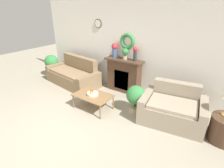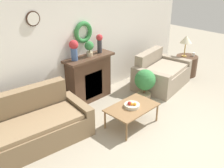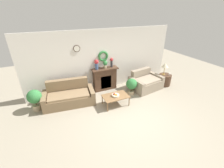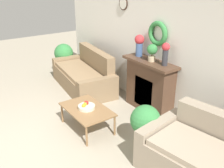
% 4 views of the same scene
% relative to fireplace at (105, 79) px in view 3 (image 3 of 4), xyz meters
% --- Properties ---
extents(ground_plane, '(16.00, 16.00, 0.00)m').
position_rel_fireplace_xyz_m(ground_plane, '(0.03, -2.58, -0.53)').
color(ground_plane, '#9E937F').
extents(wall_back, '(6.80, 0.16, 2.70)m').
position_rel_fireplace_xyz_m(wall_back, '(0.03, 0.21, 0.82)').
color(wall_back, white).
rests_on(wall_back, ground_plane).
extents(fireplace, '(1.19, 0.41, 1.06)m').
position_rel_fireplace_xyz_m(fireplace, '(0.00, 0.00, 0.00)').
color(fireplace, '#4C3323').
rests_on(fireplace, ground_plane).
extents(couch_left, '(2.05, 1.15, 0.92)m').
position_rel_fireplace_xyz_m(couch_left, '(-1.74, -0.50, -0.22)').
color(couch_left, '#846B4C').
rests_on(couch_left, ground_plane).
extents(loveseat_right, '(1.55, 1.20, 0.86)m').
position_rel_fireplace_xyz_m(loveseat_right, '(1.77, -0.72, -0.22)').
color(loveseat_right, gray).
rests_on(loveseat_right, ground_plane).
extents(coffee_table, '(0.99, 0.63, 0.40)m').
position_rel_fireplace_xyz_m(coffee_table, '(-0.11, -1.38, -0.17)').
color(coffee_table, olive).
rests_on(coffee_table, ground_plane).
extents(fruit_bowl, '(0.30, 0.30, 0.12)m').
position_rel_fireplace_xyz_m(fruit_bowl, '(-0.11, -1.38, -0.09)').
color(fruit_bowl, beige).
rests_on(fruit_bowl, coffee_table).
extents(side_table_by_loveseat, '(0.59, 0.59, 0.55)m').
position_rel_fireplace_xyz_m(side_table_by_loveseat, '(2.86, -0.82, -0.26)').
color(side_table_by_loveseat, '#4C3323').
rests_on(side_table_by_loveseat, ground_plane).
extents(table_lamp, '(0.32, 0.32, 0.58)m').
position_rel_fireplace_xyz_m(table_lamp, '(2.79, -0.76, 0.48)').
color(table_lamp, '#B28E42').
rests_on(table_lamp, side_table_by_loveseat).
extents(mug, '(0.08, 0.08, 0.10)m').
position_rel_fireplace_xyz_m(mug, '(2.99, -0.92, 0.06)').
color(mug, silver).
rests_on(mug, side_table_by_loveseat).
extents(vase_on_mantel_left, '(0.19, 0.19, 0.43)m').
position_rel_fireplace_xyz_m(vase_on_mantel_left, '(-0.36, 0.01, 0.78)').
color(vase_on_mantel_left, '#3D5684').
rests_on(vase_on_mantel_left, fireplace).
extents(vase_on_mantel_right, '(0.15, 0.15, 0.42)m').
position_rel_fireplace_xyz_m(vase_on_mantel_right, '(0.35, 0.01, 0.77)').
color(vase_on_mantel_right, '#2D2D33').
rests_on(vase_on_mantel_right, fireplace).
extents(potted_plant_on_mantel, '(0.20, 0.20, 0.33)m').
position_rel_fireplace_xyz_m(potted_plant_on_mantel, '(0.03, -0.01, 0.72)').
color(potted_plant_on_mantel, tan).
rests_on(potted_plant_on_mantel, fireplace).
extents(potted_plant_floor_by_couch, '(0.51, 0.51, 0.83)m').
position_rel_fireplace_xyz_m(potted_plant_floor_by_couch, '(-2.94, -0.46, -0.02)').
color(potted_plant_floor_by_couch, tan).
rests_on(potted_plant_floor_by_couch, ground_plane).
extents(potted_plant_floor_by_loveseat, '(0.48, 0.48, 0.73)m').
position_rel_fireplace_xyz_m(potted_plant_floor_by_loveseat, '(0.89, -0.90, -0.09)').
color(potted_plant_floor_by_loveseat, tan).
rests_on(potted_plant_floor_by_loveseat, ground_plane).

